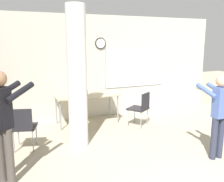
% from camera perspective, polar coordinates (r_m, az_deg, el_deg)
% --- Properties ---
extents(wall_back, '(8.00, 0.15, 2.80)m').
position_cam_1_polar(wall_back, '(6.88, -5.45, 5.37)').
color(wall_back, beige).
rests_on(wall_back, ground_plane).
extents(support_pillar, '(0.38, 0.38, 2.80)m').
position_cam_1_polar(support_pillar, '(4.94, -7.97, 2.95)').
color(support_pillar, white).
rests_on(support_pillar, ground_plane).
extents(folding_table, '(1.62, 0.66, 0.76)m').
position_cam_1_polar(folding_table, '(6.43, -5.75, -1.34)').
color(folding_table, tan).
rests_on(folding_table, ground_plane).
extents(bottle_on_table, '(0.06, 0.06, 0.23)m').
position_cam_1_polar(bottle_on_table, '(6.32, -5.91, -0.26)').
color(bottle_on_table, black).
rests_on(bottle_on_table, folding_table).
extents(chair_table_right, '(0.61, 0.61, 0.87)m').
position_cam_1_polar(chair_table_right, '(6.25, 6.54, -3.57)').
color(chair_table_right, '#232328').
rests_on(chair_table_right, ground_plane).
extents(chair_near_pillar, '(0.55, 0.55, 0.87)m').
position_cam_1_polar(chair_near_pillar, '(5.17, -19.56, -7.38)').
color(chair_near_pillar, '#232328').
rests_on(chair_near_pillar, ground_plane).
extents(person_watching_back, '(0.66, 0.64, 1.71)m').
position_cam_1_polar(person_watching_back, '(3.98, -23.56, -5.79)').
color(person_watching_back, '#514C47').
rests_on(person_watching_back, ground_plane).
extents(person_playing_side, '(0.33, 0.61, 1.54)m').
position_cam_1_polar(person_playing_side, '(4.83, 23.15, -4.04)').
color(person_playing_side, '#2D3347').
rests_on(person_playing_side, ground_plane).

